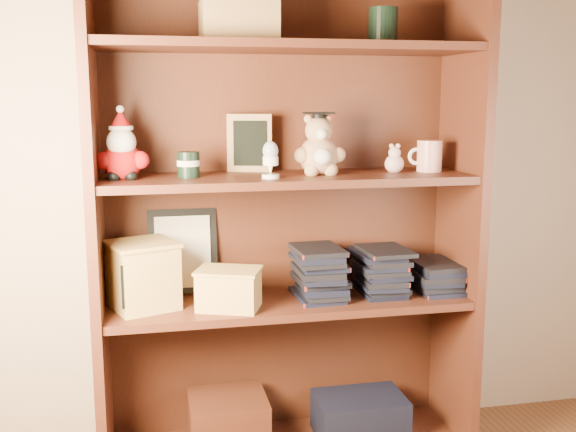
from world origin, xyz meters
name	(u,v)px	position (x,y,z in m)	size (l,w,h in m)	color
bookcase	(284,226)	(-0.22, 1.36, 0.78)	(1.20, 0.35, 1.60)	#4D2316
shelf_lower	(288,302)	(-0.22, 1.30, 0.54)	(1.14, 0.33, 0.02)	#4D2316
shelf_upper	(288,179)	(-0.22, 1.30, 0.94)	(1.14, 0.33, 0.02)	#4D2316
santa_plush	(122,152)	(-0.72, 1.30, 1.03)	(0.16, 0.11, 0.22)	#A50F0F
teachers_tin	(189,164)	(-0.52, 1.30, 0.99)	(0.07, 0.07, 0.08)	black
chalkboard_plaque	(250,144)	(-0.32, 1.42, 1.04)	(0.14, 0.10, 0.19)	#9E7547
egg_cup	(270,158)	(-0.29, 1.23, 1.01)	(0.05, 0.05, 0.11)	white
grad_teddy_bear	(319,150)	(-0.12, 1.30, 1.03)	(0.16, 0.14, 0.20)	tan
pink_figurine	(394,161)	(0.13, 1.31, 0.99)	(0.06, 0.06, 0.10)	beige
teacher_mug	(429,156)	(0.25, 1.30, 1.00)	(0.11, 0.08, 0.10)	silver
certificate_frame	(183,251)	(-0.54, 1.44, 0.69)	(0.22, 0.06, 0.28)	black
treats_box	(143,275)	(-0.67, 1.30, 0.65)	(0.24, 0.24, 0.21)	tan
pencils_box	(229,289)	(-0.42, 1.24, 0.61)	(0.23, 0.19, 0.12)	tan
book_stack_left	(319,273)	(-0.12, 1.30, 0.63)	(0.14, 0.20, 0.16)	black
book_stack_mid	(381,269)	(0.09, 1.30, 0.63)	(0.14, 0.20, 0.16)	black
book_stack_right	(434,276)	(0.28, 1.30, 0.60)	(0.14, 0.20, 0.10)	black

